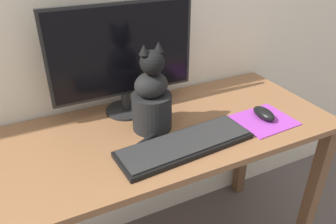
{
  "coord_description": "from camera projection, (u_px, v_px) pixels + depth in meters",
  "views": [
    {
      "loc": [
        -0.38,
        -0.94,
        1.42
      ],
      "look_at": [
        0.05,
        -0.06,
        0.86
      ],
      "focal_mm": 35.0,
      "sensor_mm": 36.0,
      "label": 1
    }
  ],
  "objects": [
    {
      "name": "mousepad_right",
      "position": [
        264.0,
        120.0,
        1.28
      ],
      "size": [
        0.22,
        0.2,
        0.0
      ],
      "rotation": [
        0.0,
        0.0,
        0.05
      ],
      "color": "purple",
      "rests_on": "desk"
    },
    {
      "name": "keyboard",
      "position": [
        185.0,
        144.0,
        1.12
      ],
      "size": [
        0.49,
        0.19,
        0.02
      ],
      "rotation": [
        0.0,
        0.0,
        0.07
      ],
      "color": "black",
      "rests_on": "desk"
    },
    {
      "name": "monitor",
      "position": [
        123.0,
        56.0,
        1.22
      ],
      "size": [
        0.56,
        0.17,
        0.43
      ],
      "color": "black",
      "rests_on": "desk"
    },
    {
      "name": "computer_mouse_right",
      "position": [
        264.0,
        113.0,
        1.28
      ],
      "size": [
        0.06,
        0.11,
        0.04
      ],
      "color": "black",
      "rests_on": "mousepad_right"
    },
    {
      "name": "cat",
      "position": [
        152.0,
        99.0,
        1.17
      ],
      "size": [
        0.2,
        0.2,
        0.33
      ],
      "rotation": [
        0.0,
        0.0,
        0.14
      ],
      "color": "black",
      "rests_on": "desk"
    },
    {
      "name": "desk",
      "position": [
        149.0,
        157.0,
        1.26
      ],
      "size": [
        1.44,
        0.57,
        0.76
      ],
      "color": "brown",
      "rests_on": "ground_plane"
    }
  ]
}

